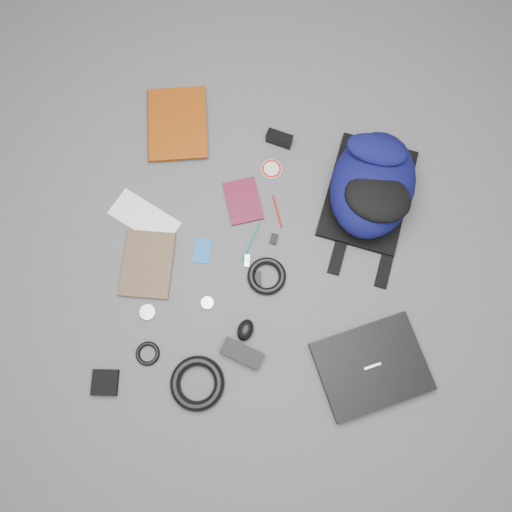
# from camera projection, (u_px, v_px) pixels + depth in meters

# --- Properties ---
(ground) EXTENTS (4.00, 4.00, 0.00)m
(ground) POSITION_uv_depth(u_px,v_px,m) (256.00, 257.00, 1.74)
(ground) COLOR #4F4F51
(ground) RESTS_ON ground
(backpack) EXTENTS (0.37, 0.48, 0.19)m
(backpack) POSITION_uv_depth(u_px,v_px,m) (373.00, 184.00, 1.71)
(backpack) COLOR black
(backpack) RESTS_ON ground
(laptop) EXTENTS (0.42, 0.39, 0.03)m
(laptop) POSITION_uv_depth(u_px,v_px,m) (371.00, 366.00, 1.63)
(laptop) COLOR black
(laptop) RESTS_ON ground
(textbook_red) EXTENTS (0.28, 0.33, 0.03)m
(textbook_red) POSITION_uv_depth(u_px,v_px,m) (148.00, 126.00, 1.85)
(textbook_red) COLOR #732D06
(textbook_red) RESTS_ON ground
(comic_book) EXTENTS (0.19, 0.25, 0.02)m
(comic_book) POSITION_uv_depth(u_px,v_px,m) (123.00, 262.00, 1.73)
(comic_book) COLOR #A8750C
(comic_book) RESTS_ON ground
(envelope) EXTENTS (0.27, 0.20, 0.00)m
(envelope) POSITION_uv_depth(u_px,v_px,m) (144.00, 218.00, 1.78)
(envelope) COLOR white
(envelope) RESTS_ON ground
(dvd_case) EXTENTS (0.17, 0.19, 0.01)m
(dvd_case) POSITION_uv_depth(u_px,v_px,m) (243.00, 201.00, 1.79)
(dvd_case) COLOR #470D1E
(dvd_case) RESTS_ON ground
(compact_camera) EXTENTS (0.10, 0.05, 0.05)m
(compact_camera) POSITION_uv_depth(u_px,v_px,m) (279.00, 139.00, 1.83)
(compact_camera) COLOR black
(compact_camera) RESTS_ON ground
(sticker_disc) EXTENTS (0.08, 0.08, 0.00)m
(sticker_disc) POSITION_uv_depth(u_px,v_px,m) (271.00, 169.00, 1.82)
(sticker_disc) COLOR silver
(sticker_disc) RESTS_ON ground
(pen_teal) EXTENTS (0.05, 0.14, 0.01)m
(pen_teal) POSITION_uv_depth(u_px,v_px,m) (251.00, 241.00, 1.75)
(pen_teal) COLOR #0C6C64
(pen_teal) RESTS_ON ground
(pen_red) EXTENTS (0.05, 0.12, 0.01)m
(pen_red) POSITION_uv_depth(u_px,v_px,m) (277.00, 211.00, 1.78)
(pen_red) COLOR #9E160C
(pen_red) RESTS_ON ground
(id_badge) EXTENTS (0.06, 0.09, 0.00)m
(id_badge) POSITION_uv_depth(u_px,v_px,m) (202.00, 251.00, 1.74)
(id_badge) COLOR #1652A6
(id_badge) RESTS_ON ground
(usb_black) EXTENTS (0.03, 0.05, 0.01)m
(usb_black) POSITION_uv_depth(u_px,v_px,m) (258.00, 279.00, 1.72)
(usb_black) COLOR black
(usb_black) RESTS_ON ground
(usb_silver) EXTENTS (0.02, 0.04, 0.01)m
(usb_silver) POSITION_uv_depth(u_px,v_px,m) (247.00, 261.00, 1.73)
(usb_silver) COLOR #B5B5B7
(usb_silver) RESTS_ON ground
(key_fob) EXTENTS (0.03, 0.04, 0.01)m
(key_fob) POSITION_uv_depth(u_px,v_px,m) (274.00, 239.00, 1.75)
(key_fob) COLOR black
(key_fob) RESTS_ON ground
(mouse) EXTENTS (0.07, 0.08, 0.04)m
(mouse) POSITION_uv_depth(u_px,v_px,m) (245.00, 330.00, 1.66)
(mouse) COLOR black
(mouse) RESTS_ON ground
(headphone_left) EXTENTS (0.07, 0.07, 0.01)m
(headphone_left) POSITION_uv_depth(u_px,v_px,m) (148.00, 312.00, 1.69)
(headphone_left) COLOR #BDBCBF
(headphone_left) RESTS_ON ground
(headphone_right) EXTENTS (0.05, 0.05, 0.01)m
(headphone_right) POSITION_uv_depth(u_px,v_px,m) (207.00, 303.00, 1.69)
(headphone_right) COLOR #B0B1B3
(headphone_right) RESTS_ON ground
(cable_coil) EXTENTS (0.17, 0.17, 0.03)m
(cable_coil) POSITION_uv_depth(u_px,v_px,m) (267.00, 276.00, 1.71)
(cable_coil) COLOR black
(cable_coil) RESTS_ON ground
(power_brick) EXTENTS (0.15, 0.09, 0.03)m
(power_brick) POSITION_uv_depth(u_px,v_px,m) (242.00, 353.00, 1.64)
(power_brick) COLOR black
(power_brick) RESTS_ON ground
(power_cord_coil) EXTENTS (0.19, 0.19, 0.03)m
(power_cord_coil) POSITION_uv_depth(u_px,v_px,m) (197.00, 383.00, 1.62)
(power_cord_coil) COLOR black
(power_cord_coil) RESTS_ON ground
(pouch) EXTENTS (0.09, 0.09, 0.02)m
(pouch) POSITION_uv_depth(u_px,v_px,m) (105.00, 382.00, 1.62)
(pouch) COLOR black
(pouch) RESTS_ON ground
(earbud_coil) EXTENTS (0.09, 0.09, 0.02)m
(earbud_coil) POSITION_uv_depth(u_px,v_px,m) (148.00, 354.00, 1.65)
(earbud_coil) COLOR black
(earbud_coil) RESTS_ON ground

